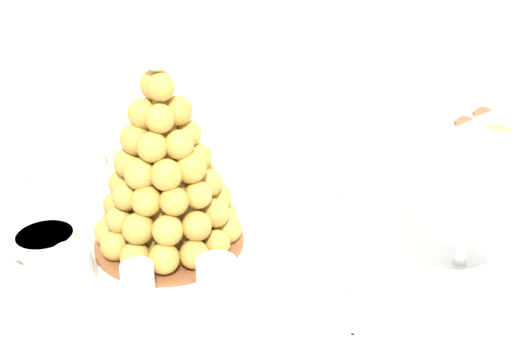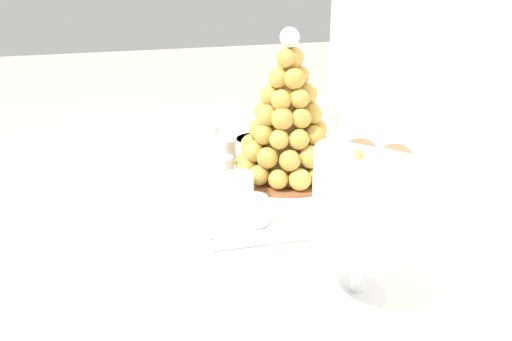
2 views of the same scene
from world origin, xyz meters
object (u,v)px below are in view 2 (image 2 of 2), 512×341
at_px(macaron_goblet, 362,203).
at_px(dessert_cup_right, 254,211).
at_px(croquembouche, 288,122).
at_px(dessert_cup_mid_right, 240,187).
at_px(dessert_cup_left, 211,137).
at_px(creme_brulee_ramekin, 254,143).
at_px(wine_glass, 337,111).
at_px(dessert_cup_centre, 223,169).
at_px(dessert_cup_mid_left, 225,152).
at_px(serving_tray, 272,176).

bearing_deg(macaron_goblet, dessert_cup_right, -158.19).
bearing_deg(croquembouche, dessert_cup_mid_right, -53.68).
relative_size(dessert_cup_mid_right, dessert_cup_right, 1.05).
distance_m(dessert_cup_left, dessert_cup_right, 0.44).
relative_size(dessert_cup_right, creme_brulee_ramekin, 0.57).
bearing_deg(dessert_cup_left, dessert_cup_mid_right, 0.53).
distance_m(dessert_cup_mid_right, wine_glass, 0.40).
distance_m(croquembouche, macaron_goblet, 0.47).
bearing_deg(creme_brulee_ramekin, dessert_cup_centre, -32.26).
height_order(creme_brulee_ramekin, wine_glass, wine_glass).
bearing_deg(dessert_cup_left, dessert_cup_right, 0.76).
height_order(dessert_cup_mid_left, macaron_goblet, macaron_goblet).
xyz_separation_m(dessert_cup_mid_right, creme_brulee_ramekin, (-0.30, 0.10, -0.01)).
xyz_separation_m(dessert_cup_mid_right, dessert_cup_right, (0.11, 0.00, -0.00)).
distance_m(dessert_cup_mid_left, dessert_cup_right, 0.33).
xyz_separation_m(dessert_cup_mid_left, dessert_cup_centre, (0.10, -0.02, -0.00)).
relative_size(croquembouche, creme_brulee_ramekin, 3.33).
distance_m(dessert_cup_mid_left, wine_glass, 0.31).
bearing_deg(dessert_cup_mid_right, macaron_goblet, 15.98).
xyz_separation_m(dessert_cup_left, macaron_goblet, (0.70, 0.11, 0.12)).
xyz_separation_m(dessert_cup_left, dessert_cup_mid_right, (0.33, 0.00, -0.00)).
xyz_separation_m(creme_brulee_ramekin, macaron_goblet, (0.67, 0.00, 0.14)).
relative_size(serving_tray, croquembouche, 1.80).
height_order(croquembouche, macaron_goblet, croquembouche).
relative_size(croquembouche, dessert_cup_centre, 6.23).
distance_m(serving_tray, croquembouche, 0.14).
distance_m(dessert_cup_centre, dessert_cup_mid_right, 0.11).
relative_size(dessert_cup_mid_left, dessert_cup_centre, 1.11).
xyz_separation_m(dessert_cup_mid_left, creme_brulee_ramekin, (-0.08, 0.09, -0.01)).
bearing_deg(dessert_cup_mid_right, wine_glass, 128.99).
height_order(serving_tray, croquembouche, croquembouche).
relative_size(serving_tray, dessert_cup_right, 10.57).
xyz_separation_m(dessert_cup_mid_left, wine_glass, (-0.04, 0.30, 0.07)).
distance_m(serving_tray, wine_glass, 0.27).
height_order(croquembouche, dessert_cup_centre, croquembouche).
xyz_separation_m(creme_brulee_ramekin, wine_glass, (0.05, 0.21, 0.08)).
xyz_separation_m(serving_tray, dessert_cup_mid_right, (0.11, -0.10, 0.03)).
xyz_separation_m(dessert_cup_centre, dessert_cup_right, (0.23, 0.02, -0.00)).
xyz_separation_m(croquembouche, dessert_cup_left, (-0.23, -0.13, -0.10)).
height_order(macaron_goblet, wine_glass, macaron_goblet).
bearing_deg(macaron_goblet, dessert_cup_centre, -166.03).
relative_size(dessert_cup_left, creme_brulee_ramekin, 0.59).
height_order(dessert_cup_centre, creme_brulee_ramekin, dessert_cup_centre).
xyz_separation_m(dessert_cup_centre, wine_glass, (-0.14, 0.32, 0.07)).
bearing_deg(croquembouche, macaron_goblet, -3.01).
height_order(dessert_cup_centre, macaron_goblet, macaron_goblet).
bearing_deg(dessert_cup_right, dessert_cup_centre, -175.74).
relative_size(serving_tray, dessert_cup_mid_left, 10.14).
relative_size(dessert_cup_mid_left, creme_brulee_ramekin, 0.59).
bearing_deg(serving_tray, macaron_goblet, 0.75).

